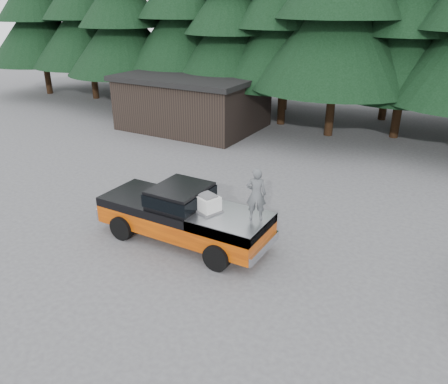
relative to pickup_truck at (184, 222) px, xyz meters
The scene contains 6 objects.
ground 1.48m from the pickup_truck, ahead, with size 120.00×120.00×0.00m, color #4C4C4E.
pickup_truck is the anchor object (origin of this frame).
truck_cab 0.97m from the pickup_truck, behind, with size 1.66×1.90×0.59m, color black.
air_compressor 1.32m from the pickup_truck, ahead, with size 0.71×0.59×0.49m, color silver.
man_on_bed 2.92m from the pickup_truck, ahead, with size 0.60×0.39×1.64m, color #4C4F52.
utility_building 14.43m from the pickup_truck, 122.27° to the left, with size 8.40×6.40×3.30m.
Camera 1 is at (6.24, -10.64, 7.39)m, focal length 35.00 mm.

